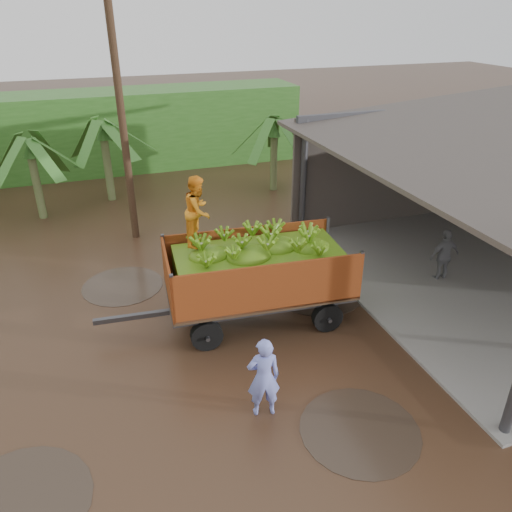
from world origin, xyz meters
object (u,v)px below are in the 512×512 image
(man_blue, at_px, (264,377))
(man_grey, at_px, (444,256))
(banana_trailer, at_px, (257,270))
(utility_pole, at_px, (120,104))

(man_blue, bearing_deg, man_grey, -143.97)
(banana_trailer, xyz_separation_m, man_grey, (5.69, 0.06, -0.58))
(banana_trailer, relative_size, man_grey, 3.97)
(man_blue, relative_size, man_grey, 1.10)
(banana_trailer, distance_m, man_grey, 5.72)
(man_grey, bearing_deg, man_blue, 26.01)
(banana_trailer, height_order, man_blue, banana_trailer)
(utility_pole, bearing_deg, banana_trailer, -69.24)
(banana_trailer, bearing_deg, utility_pole, 115.59)
(banana_trailer, height_order, utility_pole, utility_pole)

